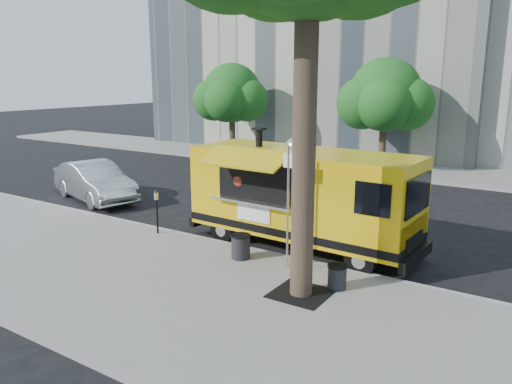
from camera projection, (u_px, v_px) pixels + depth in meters
ground at (267, 243)px, 14.49m from camera, size 120.00×120.00×0.00m
sidewalk at (173, 289)px, 11.20m from camera, size 60.00×6.00×0.15m
curb at (249, 250)px, 13.71m from camera, size 60.00×0.14×0.16m
far_sidewalk at (405, 170)px, 25.51m from camera, size 60.00×5.00×0.15m
tree_well at (301, 293)px, 10.79m from camera, size 1.20×1.20×0.02m
far_tree_a at (232, 93)px, 28.98m from camera, size 3.42×3.42×5.36m
far_tree_b at (385, 95)px, 24.53m from camera, size 3.60×3.60×5.50m
sign_post at (288, 200)px, 11.98m from camera, size 0.28×0.06×3.00m
parking_meter at (157, 206)px, 14.75m from camera, size 0.11×0.11×1.33m
food_truck at (301, 195)px, 13.75m from camera, size 6.75×3.22×3.28m
sedan at (95, 182)px, 19.37m from camera, size 4.78×2.77×1.49m
trash_bin_left at (337, 276)px, 11.02m from camera, size 0.45×0.45×0.54m
trash_bin_right at (241, 246)px, 12.83m from camera, size 0.52×0.52×0.63m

